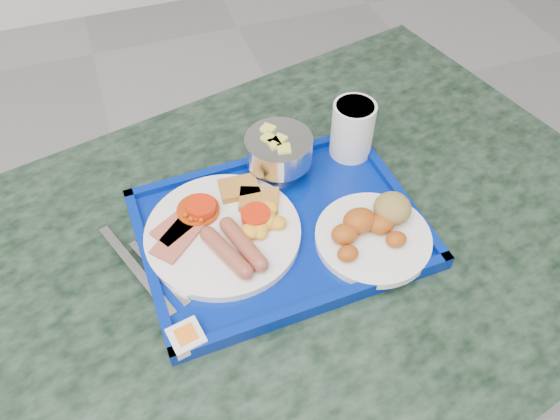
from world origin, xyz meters
name	(u,v)px	position (x,y,z in m)	size (l,w,h in m)	color
table	(276,311)	(0.91, 0.88, 0.53)	(1.28, 1.00, 0.71)	slate
tray	(280,230)	(0.93, 0.91, 0.72)	(0.42, 0.32, 0.02)	navy
main_plate	(228,228)	(0.85, 0.92, 0.74)	(0.23, 0.23, 0.04)	white
bread_plate	(374,229)	(1.05, 0.85, 0.75)	(0.17, 0.17, 0.06)	white
fruit_bowl	(279,150)	(0.96, 1.02, 0.78)	(0.11, 0.11, 0.08)	silver
juice_cup	(353,128)	(1.09, 1.03, 0.78)	(0.07, 0.07, 0.10)	white
spoon	(168,235)	(0.76, 0.95, 0.73)	(0.09, 0.18, 0.01)	silver
knife	(136,269)	(0.71, 0.90, 0.73)	(0.01, 0.19, 0.00)	silver
jam_packet	(187,337)	(0.75, 0.77, 0.74)	(0.05, 0.05, 0.02)	silver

